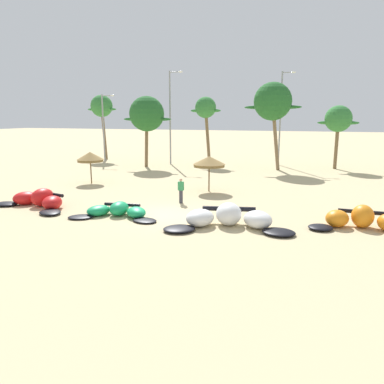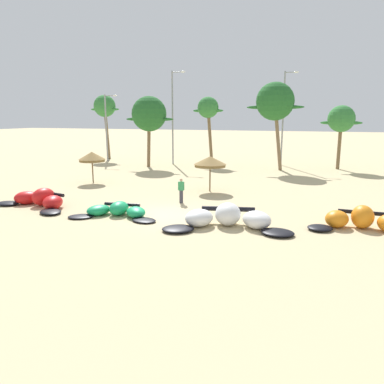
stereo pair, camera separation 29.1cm
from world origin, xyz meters
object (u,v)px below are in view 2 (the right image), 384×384
at_px(palm_leftmost, 105,107).
at_px(palm_center_right, 341,120).
at_px(palm_left_of_gap, 208,109).
at_px(person_near_kites, 181,191).
at_px(kite_center, 363,221).
at_px(beach_umbrella_middle, 210,162).
at_px(palm_left, 149,114).
at_px(kite_left_of_center, 228,218).
at_px(lamppost_east_center, 284,115).
at_px(kite_far_left, 40,200).
at_px(beach_umbrella_near_van, 92,157).
at_px(lamppost_west, 107,124).
at_px(palm_center_left, 275,102).
at_px(kite_left, 117,211).
at_px(lamppost_west_center, 173,114).

xyz_separation_m(palm_leftmost, palm_center_right, (28.74, -0.13, -1.52)).
bearing_deg(palm_left_of_gap, person_near_kites, -77.57).
relative_size(kite_center, beach_umbrella_middle, 2.07).
bearing_deg(palm_left, kite_left_of_center, -54.54).
bearing_deg(lamppost_east_center, kite_far_left, -115.42).
height_order(kite_left_of_center, beach_umbrella_near_van, beach_umbrella_near_van).
distance_m(beach_umbrella_near_van, palm_center_right, 25.67).
bearing_deg(palm_left, lamppost_east_center, 24.95).
height_order(beach_umbrella_near_van, lamppost_east_center, lamppost_east_center).
height_order(palm_left_of_gap, lamppost_west, lamppost_west).
bearing_deg(lamppost_east_center, person_near_kites, -100.63).
distance_m(kite_left_of_center, palm_center_left, 22.66).
distance_m(palm_left_of_gap, lamppost_east_center, 8.66).
bearing_deg(kite_center, lamppost_west, 143.12).
distance_m(person_near_kites, palm_left_of_gap, 21.26).
bearing_deg(palm_center_left, kite_left, -104.90).
bearing_deg(kite_far_left, palm_left_of_gap, 81.34).
bearing_deg(lamppost_west, kite_left_of_center, -46.79).
bearing_deg(kite_far_left, palm_left, 94.89).
height_order(beach_umbrella_middle, person_near_kites, beach_umbrella_middle).
height_order(beach_umbrella_near_van, person_near_kites, beach_umbrella_near_van).
bearing_deg(kite_far_left, beach_umbrella_near_van, 101.91).
distance_m(kite_far_left, palm_center_left, 25.17).
distance_m(kite_far_left, beach_umbrella_middle, 12.02).
distance_m(kite_center, palm_center_right, 23.26).
distance_m(kite_left_of_center, lamppost_west, 31.21).
relative_size(kite_left, kite_center, 0.97).
bearing_deg(kite_center, person_near_kites, 167.59).
distance_m(palm_left_of_gap, lamppost_west, 12.84).
distance_m(beach_umbrella_near_van, person_near_kites, 10.86).
bearing_deg(lamppost_west_center, beach_umbrella_near_van, -96.89).
bearing_deg(person_near_kites, kite_center, -12.41).
bearing_deg(person_near_kites, palm_center_left, 78.59).
relative_size(palm_left_of_gap, lamppost_west_center, 0.73).
xyz_separation_m(beach_umbrella_middle, lamppost_west_center, (-8.76, 14.14, 3.59)).
relative_size(palm_center_left, lamppost_west_center, 0.85).
height_order(beach_umbrella_middle, palm_center_left, palm_center_left).
xyz_separation_m(kite_left_of_center, palm_center_right, (5.93, 24.58, 4.77)).
relative_size(person_near_kites, lamppost_west_center, 0.15).
bearing_deg(palm_leftmost, beach_umbrella_middle, -40.14).
bearing_deg(palm_left, kite_far_left, -85.11).
relative_size(palm_center_right, lamppost_east_center, 0.64).
bearing_deg(beach_umbrella_middle, palm_left_of_gap, 107.81).
distance_m(kite_far_left, kite_left, 5.82).
bearing_deg(palm_center_right, palm_left_of_gap, -178.47).
height_order(kite_far_left, kite_center, kite_center).
bearing_deg(palm_center_left, palm_left, -170.30).
bearing_deg(beach_umbrella_middle, kite_center, -33.59).
relative_size(beach_umbrella_near_van, palm_left, 0.34).
bearing_deg(palm_leftmost, kite_center, -38.04).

